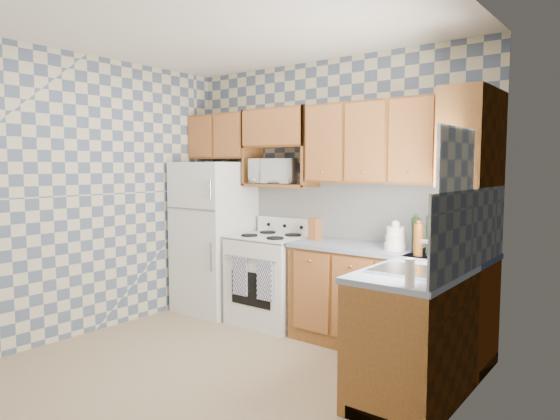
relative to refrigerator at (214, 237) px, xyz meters
The scene contains 31 objects.
floor 1.97m from the refrigerator, 44.43° to the right, with size 3.40×3.40×0.00m, color #90785A.
back_wall 1.42m from the refrigerator, 15.35° to the left, with size 3.40×0.02×2.70m, color slate.
right_wall 3.27m from the refrigerator, 22.79° to the right, with size 0.02×3.20×2.70m, color slate.
backsplash_back 1.75m from the refrigerator, 11.47° to the left, with size 2.60×0.01×0.56m, color white.
backsplash_right 3.02m from the refrigerator, ahead, with size 0.01×1.60×0.56m, color white.
refrigerator is the anchor object (origin of this frame).
stove_body 0.89m from the refrigerator, ahead, with size 0.76×0.65×0.90m, color silver.
cooktop 0.81m from the refrigerator, ahead, with size 0.76×0.65×0.03m, color silver.
backguard 0.87m from the refrigerator, 20.44° to the left, with size 0.76×0.08×0.17m, color silver.
dish_towel_left 0.81m from the refrigerator, 25.20° to the right, with size 0.18×0.03×0.39m, color navy.
dish_towel_right 1.09m from the refrigerator, 17.72° to the right, with size 0.18×0.03×0.39m, color navy.
base_cabinets_back 2.14m from the refrigerator, ahead, with size 1.75×0.60×0.88m, color brown.
base_cabinets_right 2.74m from the refrigerator, ahead, with size 0.60×1.60×0.88m, color brown.
countertop_back 2.10m from the refrigerator, ahead, with size 1.77×0.63×0.04m, color slate.
countertop_right 2.71m from the refrigerator, ahead, with size 0.63×1.60×0.04m, color slate.
upper_cabinets_back 2.34m from the refrigerator, ahead, with size 1.75×0.33×0.74m, color brown.
upper_cabinets_fridge 1.15m from the refrigerator, 94.64° to the left, with size 0.82×0.33×0.50m, color brown.
upper_cabinets_right 2.99m from the refrigerator, ahead, with size 0.33×0.70×0.74m, color brown.
microwave_shelf 1.02m from the refrigerator, 12.94° to the left, with size 0.80×0.33×0.03m, color brown.
microwave 1.04m from the refrigerator, 16.46° to the left, with size 0.48×0.33×0.27m, color silver.
sink 2.79m from the refrigerator, 16.65° to the right, with size 0.48×0.40×0.03m, color #B7B7BC.
window 3.13m from the refrigerator, 15.12° to the right, with size 0.02×0.66×0.86m, color silver.
bottle_0 2.55m from the refrigerator, ahead, with size 0.07×0.07×0.32m, color black.
bottle_1 2.65m from the refrigerator, ahead, with size 0.07×0.07×0.30m, color black.
bottle_2 2.70m from the refrigerator, ahead, with size 0.07×0.07×0.28m, color #5C2F0D.
bottle_3 2.48m from the refrigerator, ahead, with size 0.07×0.07×0.26m, color #5C2F0D.
bottle_4 2.40m from the refrigerator, ahead, with size 0.07×0.07×0.29m, color black.
knife_block 1.34m from the refrigerator, ahead, with size 0.10×0.10×0.21m, color brown.
electric_kettle 2.19m from the refrigerator, ahead, with size 0.15×0.15×0.19m, color silver.
food_containers 2.21m from the refrigerator, ahead, with size 0.18×0.18×0.12m, color silver, non-canonical shape.
soap_bottle 3.08m from the refrigerator, 22.94° to the right, with size 0.06×0.06×0.17m, color silver.
Camera 1 is at (2.72, -2.72, 1.63)m, focal length 32.00 mm.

